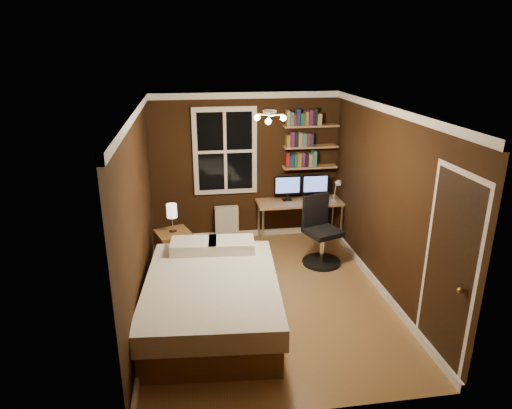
{
  "coord_description": "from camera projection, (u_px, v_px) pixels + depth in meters",
  "views": [
    {
      "loc": [
        -0.96,
        -5.34,
        3.21
      ],
      "look_at": [
        -0.08,
        0.45,
        1.16
      ],
      "focal_mm": 32.0,
      "sensor_mm": 36.0,
      "label": 1
    }
  ],
  "objects": [
    {
      "name": "bookshelf_middle",
      "position": [
        310.0,
        147.0,
        7.66
      ],
      "size": [
        0.92,
        0.22,
        0.03
      ],
      "primitive_type": "cube",
      "color": "#A67750",
      "rests_on": "wall_back"
    },
    {
      "name": "ceiling",
      "position": [
        268.0,
        109.0,
        5.36
      ],
      "size": [
        3.2,
        4.2,
        0.02
      ],
      "primitive_type": "cube",
      "color": "white",
      "rests_on": "wall_back"
    },
    {
      "name": "wall_right",
      "position": [
        387.0,
        203.0,
        6.0
      ],
      "size": [
        0.04,
        4.2,
        2.5
      ],
      "primitive_type": "cube",
      "color": "black",
      "rests_on": "ground"
    },
    {
      "name": "books_row_middle",
      "position": [
        311.0,
        139.0,
        7.61
      ],
      "size": [
        0.42,
        0.16,
        0.23
      ],
      "primitive_type": null,
      "color": "navy",
      "rests_on": "bookshelf_middle"
    },
    {
      "name": "door",
      "position": [
        448.0,
        273.0,
        4.62
      ],
      "size": [
        0.03,
        0.82,
        2.05
      ],
      "primitive_type": null,
      "color": "black",
      "rests_on": "ground"
    },
    {
      "name": "bookshelf_upper",
      "position": [
        311.0,
        126.0,
        7.54
      ],
      "size": [
        0.92,
        0.22,
        0.03
      ],
      "primitive_type": "cube",
      "color": "#A67750",
      "rests_on": "wall_back"
    },
    {
      "name": "door_knob",
      "position": [
        460.0,
        290.0,
        4.35
      ],
      "size": [
        0.06,
        0.06,
        0.06
      ],
      "primitive_type": "sphere",
      "color": "gold",
      "rests_on": "door"
    },
    {
      "name": "bedside_lamp",
      "position": [
        172.0,
        218.0,
        6.68
      ],
      "size": [
        0.15,
        0.15,
        0.43
      ],
      "primitive_type": null,
      "color": "white",
      "rests_on": "nightstand"
    },
    {
      "name": "floor",
      "position": [
        266.0,
        296.0,
        6.18
      ],
      "size": [
        4.2,
        4.2,
        0.0
      ],
      "primitive_type": "plane",
      "color": "#91633A",
      "rests_on": "ground"
    },
    {
      "name": "desk_lamp",
      "position": [
        337.0,
        190.0,
        7.62
      ],
      "size": [
        0.14,
        0.32,
        0.44
      ],
      "primitive_type": null,
      "color": "silver",
      "rests_on": "desk"
    },
    {
      "name": "wall_back",
      "position": [
        246.0,
        167.0,
        7.73
      ],
      "size": [
        3.2,
        0.04,
        2.5
      ],
      "primitive_type": "cube",
      "color": "black",
      "rests_on": "ground"
    },
    {
      "name": "ceiling_fixture",
      "position": [
        270.0,
        119.0,
        5.3
      ],
      "size": [
        0.44,
        0.44,
        0.18
      ],
      "primitive_type": null,
      "color": "beige",
      "rests_on": "ceiling"
    },
    {
      "name": "monitor_right",
      "position": [
        315.0,
        187.0,
        7.8
      ],
      "size": [
        0.46,
        0.12,
        0.43
      ],
      "primitive_type": null,
      "color": "black",
      "rests_on": "desk"
    },
    {
      "name": "nightstand",
      "position": [
        174.0,
        250.0,
        6.85
      ],
      "size": [
        0.61,
        0.61,
        0.59
      ],
      "primitive_type": "cube",
      "rotation": [
        0.0,
        0.0,
        0.34
      ],
      "color": "brown",
      "rests_on": "ground"
    },
    {
      "name": "bookshelf_lower",
      "position": [
        309.0,
        167.0,
        7.77
      ],
      "size": [
        0.92,
        0.22,
        0.03
      ],
      "primitive_type": "cube",
      "color": "#A67750",
      "rests_on": "wall_back"
    },
    {
      "name": "books_row_upper",
      "position": [
        311.0,
        118.0,
        7.5
      ],
      "size": [
        0.54,
        0.16,
        0.23
      ],
      "primitive_type": null,
      "color": "#225134",
      "rests_on": "bookshelf_upper"
    },
    {
      "name": "wall_left",
      "position": [
        138.0,
        216.0,
        5.54
      ],
      "size": [
        0.04,
        4.2,
        2.5
      ],
      "primitive_type": "cube",
      "color": "black",
      "rests_on": "ground"
    },
    {
      "name": "desk",
      "position": [
        300.0,
        205.0,
        7.78
      ],
      "size": [
        1.47,
        0.55,
        0.7
      ],
      "color": "#A67750",
      "rests_on": "ground"
    },
    {
      "name": "books_row_lower",
      "position": [
        310.0,
        159.0,
        7.73
      ],
      "size": [
        0.48,
        0.16,
        0.23
      ],
      "primitive_type": null,
      "color": "maroon",
      "rests_on": "bookshelf_lower"
    },
    {
      "name": "bed",
      "position": [
        212.0,
        299.0,
        5.51
      ],
      "size": [
        1.73,
        2.29,
        0.74
      ],
      "rotation": [
        0.0,
        0.0,
        -0.08
      ],
      "color": "brown",
      "rests_on": "ground"
    },
    {
      "name": "radiator",
      "position": [
        227.0,
        223.0,
        7.89
      ],
      "size": [
        0.4,
        0.14,
        0.6
      ],
      "primitive_type": "cube",
      "color": "silver",
      "rests_on": "ground"
    },
    {
      "name": "office_chair",
      "position": [
        320.0,
        238.0,
        7.01
      ],
      "size": [
        0.61,
        0.61,
        1.07
      ],
      "rotation": [
        0.0,
        0.0,
        0.34
      ],
      "color": "black",
      "rests_on": "ground"
    },
    {
      "name": "monitor_left",
      "position": [
        287.0,
        188.0,
        7.73
      ],
      "size": [
        0.46,
        0.12,
        0.43
      ],
      "primitive_type": null,
      "color": "black",
      "rests_on": "desk"
    },
    {
      "name": "window",
      "position": [
        225.0,
        151.0,
        7.55
      ],
      "size": [
        1.06,
        0.06,
        1.46
      ],
      "primitive_type": "cube",
      "color": "white",
      "rests_on": "wall_back"
    }
  ]
}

